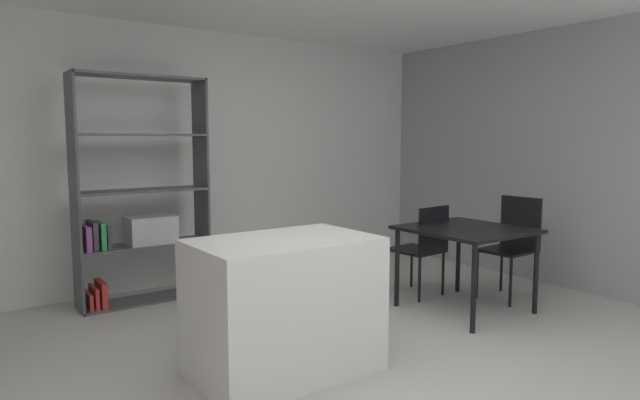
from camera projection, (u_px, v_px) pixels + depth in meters
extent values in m
plane|color=beige|center=(349.00, 377.00, 3.56)|extent=(8.90, 8.90, 0.00)
cube|color=silver|center=(178.00, 158.00, 5.75)|extent=(6.48, 0.06, 2.68)
cube|color=#9E9EA3|center=(612.00, 160.00, 5.26)|extent=(0.06, 5.85, 2.68)
cube|color=white|center=(284.00, 305.00, 3.61)|extent=(1.17, 0.75, 0.89)
cube|color=#4C4C51|center=(74.00, 194.00, 4.80)|extent=(0.02, 0.35, 2.11)
cube|color=#4C4C51|center=(201.00, 187.00, 5.48)|extent=(0.02, 0.35, 2.11)
cube|color=#4C4C51|center=(138.00, 77.00, 5.02)|extent=(1.21, 0.35, 0.02)
cube|color=#4C4C51|center=(146.00, 299.00, 5.25)|extent=(1.21, 0.35, 0.02)
cube|color=#4C4C51|center=(144.00, 245.00, 5.20)|extent=(1.16, 0.35, 0.02)
cube|color=#4C4C51|center=(142.00, 191.00, 5.14)|extent=(1.16, 0.35, 0.02)
cube|color=#4C4C51|center=(140.00, 135.00, 5.08)|extent=(1.16, 0.35, 0.02)
cube|color=red|center=(88.00, 300.00, 4.94)|extent=(0.03, 0.29, 0.14)
cube|color=red|center=(94.00, 297.00, 4.97)|extent=(0.03, 0.29, 0.19)
cube|color=red|center=(101.00, 293.00, 5.01)|extent=(0.05, 0.29, 0.23)
cube|color=#8E4793|center=(86.00, 238.00, 4.88)|extent=(0.05, 0.29, 0.22)
cube|color=#38383D|center=(92.00, 235.00, 4.91)|extent=(0.04, 0.29, 0.26)
cube|color=#338E4C|center=(100.00, 235.00, 4.95)|extent=(0.04, 0.29, 0.25)
cube|color=#38383D|center=(106.00, 236.00, 4.98)|extent=(0.03, 0.29, 0.22)
cube|color=#B7BABC|center=(151.00, 230.00, 5.22)|extent=(0.44, 0.31, 0.26)
cube|color=black|center=(466.00, 229.00, 4.89)|extent=(0.96, 0.99, 0.03)
cylinder|color=black|center=(474.00, 289.00, 4.34)|extent=(0.04, 0.04, 0.72)
cylinder|color=black|center=(536.00, 274.00, 4.82)|extent=(0.04, 0.04, 0.72)
cylinder|color=black|center=(397.00, 268.00, 5.04)|extent=(0.04, 0.04, 0.72)
cylinder|color=black|center=(458.00, 256.00, 5.53)|extent=(0.04, 0.04, 0.72)
cube|color=black|center=(416.00, 250.00, 5.42)|extent=(0.46, 0.50, 0.03)
cube|color=black|center=(434.00, 229.00, 5.24)|extent=(0.42, 0.07, 0.44)
cylinder|color=black|center=(412.00, 266.00, 5.72)|extent=(0.03, 0.03, 0.43)
cylinder|color=black|center=(388.00, 272.00, 5.48)|extent=(0.03, 0.03, 0.43)
cylinder|color=black|center=(443.00, 274.00, 5.41)|extent=(0.03, 0.03, 0.43)
cylinder|color=black|center=(419.00, 280.00, 5.18)|extent=(0.03, 0.03, 0.43)
cube|color=black|center=(507.00, 250.00, 5.27)|extent=(0.47, 0.44, 0.03)
cube|color=black|center=(521.00, 222.00, 5.37)|extent=(0.04, 0.43, 0.49)
cylinder|color=black|center=(477.00, 275.00, 5.32)|extent=(0.03, 0.03, 0.46)
cylinder|color=black|center=(511.00, 282.00, 5.03)|extent=(0.03, 0.03, 0.46)
cylinder|color=black|center=(501.00, 269.00, 5.56)|extent=(0.03, 0.03, 0.46)
cylinder|color=black|center=(535.00, 276.00, 5.27)|extent=(0.03, 0.03, 0.46)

